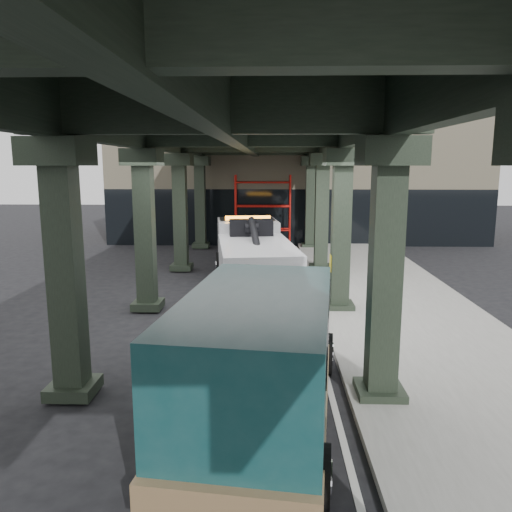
# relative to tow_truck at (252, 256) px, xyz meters

# --- Properties ---
(ground) EXTENTS (90.00, 90.00, 0.00)m
(ground) POSITION_rel_tow_truck_xyz_m (0.21, -4.51, -1.32)
(ground) COLOR black
(ground) RESTS_ON ground
(sidewalk) EXTENTS (5.00, 40.00, 0.15)m
(sidewalk) POSITION_rel_tow_truck_xyz_m (4.71, -2.51, -1.24)
(sidewalk) COLOR gray
(sidewalk) RESTS_ON ground
(lane_stripe) EXTENTS (0.12, 38.00, 0.01)m
(lane_stripe) POSITION_rel_tow_truck_xyz_m (1.91, -2.51, -1.31)
(lane_stripe) COLOR silver
(lane_stripe) RESTS_ON ground
(viaduct) EXTENTS (7.40, 32.00, 6.40)m
(viaduct) POSITION_rel_tow_truck_xyz_m (-0.19, -2.51, 4.14)
(viaduct) COLOR black
(viaduct) RESTS_ON ground
(building) EXTENTS (22.00, 10.00, 8.00)m
(building) POSITION_rel_tow_truck_xyz_m (2.21, 15.49, 2.68)
(building) COLOR #C6B793
(building) RESTS_ON ground
(scaffolding) EXTENTS (3.08, 0.88, 4.00)m
(scaffolding) POSITION_rel_tow_truck_xyz_m (0.21, 10.14, 0.79)
(scaffolding) COLOR red
(scaffolding) RESTS_ON ground
(tow_truck) EXTENTS (3.30, 8.45, 2.70)m
(tow_truck) POSITION_rel_tow_truck_xyz_m (0.00, 0.00, 0.00)
(tow_truck) COLOR black
(tow_truck) RESTS_ON ground
(towed_van) EXTENTS (3.08, 6.35, 2.48)m
(towed_van) POSITION_rel_tow_truck_xyz_m (0.52, -9.58, 0.02)
(towed_van) COLOR #113D40
(towed_van) RESTS_ON ground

